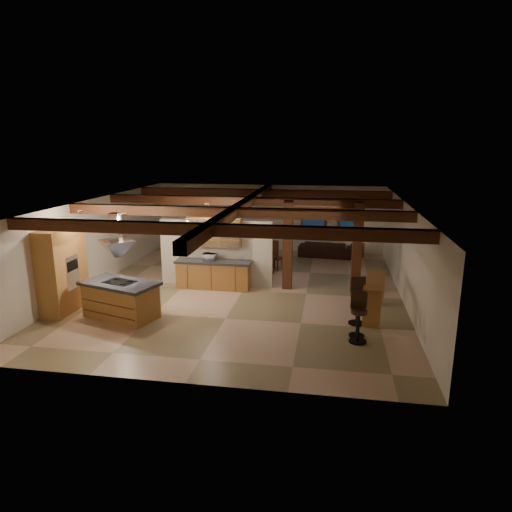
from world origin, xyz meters
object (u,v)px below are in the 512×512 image
(dining_table, at_px, (251,263))
(bar_counter, at_px, (375,291))
(sofa, at_px, (325,249))
(kitchen_island, at_px, (121,299))

(dining_table, relative_size, bar_counter, 0.87)
(bar_counter, bearing_deg, sofa, 102.36)
(sofa, bearing_deg, kitchen_island, 60.69)
(kitchen_island, xyz_separation_m, dining_table, (2.69, 5.17, -0.20))
(dining_table, xyz_separation_m, sofa, (2.72, 2.77, 0.01))
(sofa, xyz_separation_m, bar_counter, (1.46, -6.64, 0.38))
(kitchen_island, bearing_deg, dining_table, 62.48)
(kitchen_island, xyz_separation_m, sofa, (5.41, 7.94, -0.19))
(dining_table, relative_size, sofa, 0.80)
(sofa, distance_m, bar_counter, 6.81)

